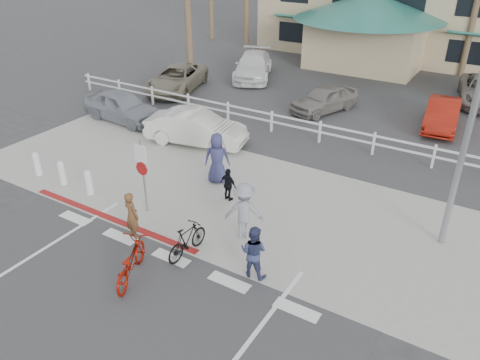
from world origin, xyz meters
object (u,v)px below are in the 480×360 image
Objects in this scene: bike_black at (187,240)px; car_red_compact at (122,106)px; bike_red at (130,262)px; sign_post at (143,173)px; car_white_sedan at (196,128)px.

car_red_compact reaches higher than bike_black.
sign_post is at bearing -78.89° from bike_red.
bike_black is at bearing -122.84° from car_red_compact.
car_red_compact is at bearing 138.83° from sign_post.
car_red_compact reaches higher than bike_red.
car_red_compact is (-4.72, 0.39, -0.00)m from car_white_sedan.
car_red_compact is (-6.61, 5.78, -0.72)m from sign_post.
bike_black is 11.55m from car_red_compact.
bike_red is 0.47× the size of car_red_compact.
car_white_sedan is at bearing -90.44° from car_red_compact.
car_red_compact is at bearing 73.12° from car_white_sedan.
bike_black is 0.37× the size of car_white_sedan.
car_white_sedan is (-4.49, 6.58, 0.24)m from bike_black.
car_white_sedan is 4.74m from car_red_compact.
car_white_sedan is at bearing -88.36° from bike_red.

